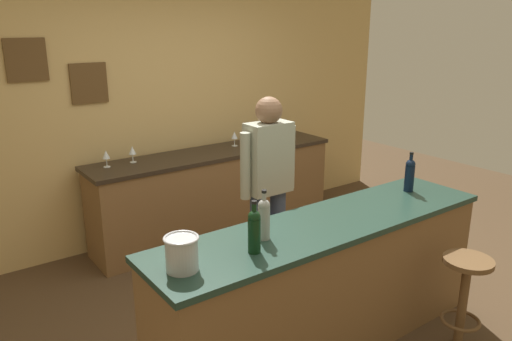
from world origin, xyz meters
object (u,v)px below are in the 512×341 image
Objects in this scene: wine_glass_b at (132,151)px; wine_glass_e at (283,131)px; wine_bottle_b at (264,217)px; wine_glass_c at (234,136)px; ice_bucket at (182,253)px; bar_stool at (465,289)px; wine_bottle_c at (410,174)px; wine_bottle_a at (254,230)px; wine_glass_d at (252,134)px; bartender at (268,183)px; wine_glass_a at (106,155)px.

wine_glass_b is 1.00× the size of wine_glass_e.
wine_bottle_b reaches higher than wine_glass_c.
ice_bucket is at bearing -129.24° from wine_glass_c.
wine_glass_b is at bearing 112.74° from bar_stool.
bar_stool is 4.39× the size of wine_glass_b.
wine_glass_c is 0.57m from wine_glass_e.
wine_bottle_b and wine_bottle_c have the same top height.
ice_bucket is 2.27m from wine_glass_b.
wine_bottle_a is at bearing -95.44° from wine_glass_b.
wine_glass_e is (0.38, -0.06, 0.00)m from wine_glass_d.
wine_glass_c is at bearing 67.31° from bartender.
wine_glass_d is 1.00× the size of wine_glass_e.
wine_bottle_b is at bearing -131.46° from wine_glass_e.
wine_glass_b is at bearing 84.56° from wine_bottle_a.
wine_bottle_b is 1.00× the size of wine_bottle_c.
wine_bottle_a is at bearing -88.93° from wine_glass_a.
wine_glass_b is at bearing 2.32° from wine_glass_a.
wine_glass_e is (0.56, -0.12, 0.00)m from wine_glass_c.
ice_bucket is (-1.99, -0.11, -0.04)m from wine_bottle_c.
wine_glass_b is at bearing 113.83° from bartender.
ice_bucket reaches higher than wine_glass_e.
wine_bottle_a reaches higher than wine_glass_b.
wine_glass_d is (1.31, -0.08, 0.00)m from wine_glass_b.
wine_glass_a reaches higher than bar_stool.
wine_bottle_a and wine_bottle_b have the same top height.
ice_bucket is at bearing -106.26° from wine_glass_b.
bartender is 1.61m from wine_glass_e.
wine_glass_b is 1.31m from wine_glass_d.
wine_glass_c is (1.34, 2.21, -0.05)m from wine_bottle_a.
wine_glass_c is 1.00× the size of wine_glass_d.
wine_glass_b is (-1.15, 2.74, 0.55)m from bar_stool.
bartender is 10.45× the size of wine_glass_b.
wine_glass_a is at bearing 80.02° from ice_bucket.
bar_stool is 2.22× the size of wine_bottle_c.
wine_bottle_c is 1.97× the size of wine_glass_b.
wine_bottle_a reaches higher than wine_glass_d.
wine_bottle_a is at bearing -125.23° from wine_glass_d.
wine_glass_b is at bearing 73.74° from ice_bucket.
bartender is 10.45× the size of wine_glass_d.
ice_bucket is 1.21× the size of wine_glass_b.
wine_bottle_c is 2.62m from wine_glass_a.
wine_glass_e reaches higher than bar_stool.
wine_bottle_c is at bearing -56.85° from wine_glass_b.
wine_glass_d is at bearing 91.39° from wine_bottle_c.
wine_bottle_c is (1.42, 0.05, 0.00)m from wine_bottle_b.
ice_bucket is 3.08m from wine_glass_e.
wine_glass_e is (2.32, 2.03, -0.01)m from ice_bucket.
bartender is at bearing 35.18° from ice_bucket.
wine_glass_c is at bearing 58.79° from wine_bottle_a.
wine_bottle_a reaches higher than ice_bucket.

